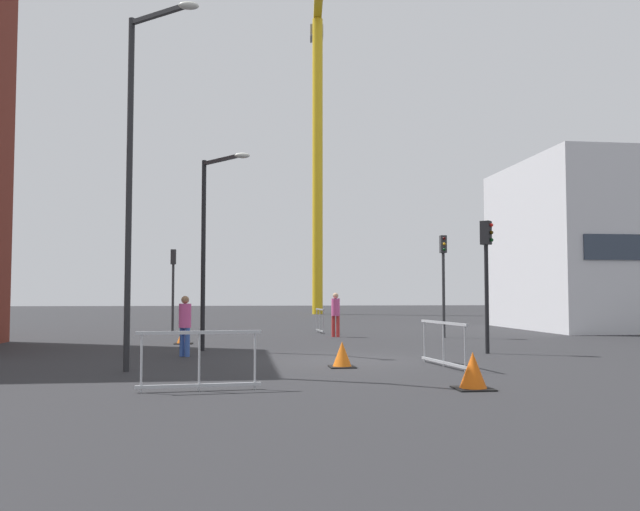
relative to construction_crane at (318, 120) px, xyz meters
name	(u,v)px	position (x,y,z in m)	size (l,w,h in m)	color
ground	(349,360)	(-3.84, -39.11, -16.80)	(160.00, 160.00, 0.00)	#28282B
office_block	(606,246)	(11.59, -25.11, -12.67)	(9.04, 9.60, 8.26)	silver
construction_crane	(318,120)	(0.00, 0.00, 0.00)	(2.27, 13.89, 26.69)	gold
streetlamp_tall	(137,161)	(-9.05, -41.11, -12.03)	(1.67, 1.33, 8.13)	#232326
streetlamp_short	(210,233)	(-7.61, -35.93, -13.18)	(1.46, 1.67, 5.89)	black
traffic_light_crosswalk	(443,269)	(1.41, -30.66, -14.06)	(0.25, 0.38, 4.08)	#2D2D30
traffic_light_corner	(486,264)	(0.52, -37.63, -14.18)	(0.37, 0.37, 3.90)	black
traffic_light_far	(173,276)	(-9.79, -24.40, -14.21)	(0.24, 0.37, 3.84)	#2D2D30
pedestrian_walking	(185,321)	(-8.21, -37.49, -15.82)	(0.34, 0.34, 1.69)	#33519E
pedestrian_waiting	(336,311)	(-2.81, -29.72, -15.75)	(0.34, 0.34, 1.79)	red
safety_barrier_left_run	(320,320)	(-3.10, -26.80, -16.24)	(0.14, 1.94, 1.08)	gray
safety_barrier_front	(199,360)	(-7.43, -44.22, -16.24)	(2.24, 0.27, 1.08)	#B2B5BA
safety_barrier_right_run	(443,343)	(-1.83, -40.87, -16.23)	(0.38, 2.53, 1.08)	#9EA0A5
traffic_cone_by_barrier	(184,335)	(-8.62, -32.68, -16.51)	(0.62, 0.62, 0.63)	black
traffic_cone_on_verge	(342,355)	(-4.28, -40.72, -16.51)	(0.61, 0.61, 0.62)	black
traffic_cone_striped	(473,372)	(-2.46, -44.62, -16.48)	(0.67, 0.67, 0.68)	black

